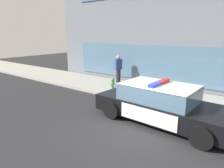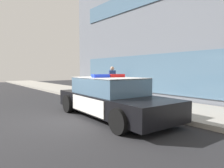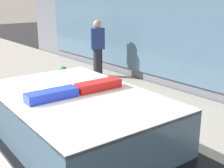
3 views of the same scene
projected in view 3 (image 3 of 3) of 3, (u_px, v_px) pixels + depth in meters
sidewalk at (179, 124)px, 6.14m from camera, size 48.00×3.12×0.15m
police_cruiser at (84, 148)px, 3.94m from camera, size 5.02×2.29×1.49m
fire_hydrant at (63, 81)px, 7.66m from camera, size 0.34×0.39×0.73m
pedestrian_on_sidewalk at (98, 48)px, 9.21m from camera, size 0.42×0.48×1.71m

